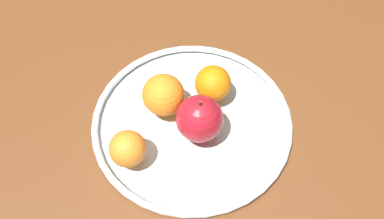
% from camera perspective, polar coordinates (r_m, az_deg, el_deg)
% --- Properties ---
extents(ground_plane, '(1.29, 1.29, 0.04)m').
position_cam_1_polar(ground_plane, '(0.77, 0.00, -2.84)').
color(ground_plane, brown).
extents(fruit_bowl, '(0.36, 0.36, 0.02)m').
position_cam_1_polar(fruit_bowl, '(0.74, 0.00, -1.68)').
color(fruit_bowl, silver).
rests_on(fruit_bowl, ground_plane).
extents(apple, '(0.08, 0.08, 0.09)m').
position_cam_1_polar(apple, '(0.69, 1.04, -1.25)').
color(apple, '#B01927').
rests_on(apple, fruit_bowl).
extents(orange_front_right, '(0.07, 0.07, 0.07)m').
position_cam_1_polar(orange_front_right, '(0.72, -3.95, 2.02)').
color(orange_front_right, orange).
rests_on(orange_front_right, fruit_bowl).
extents(orange_center, '(0.06, 0.06, 0.06)m').
position_cam_1_polar(orange_center, '(0.68, -8.79, -5.34)').
color(orange_center, orange).
rests_on(orange_center, fruit_bowl).
extents(orange_back_left, '(0.07, 0.07, 0.07)m').
position_cam_1_polar(orange_back_left, '(0.74, 2.89, 3.60)').
color(orange_back_left, orange).
rests_on(orange_back_left, fruit_bowl).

